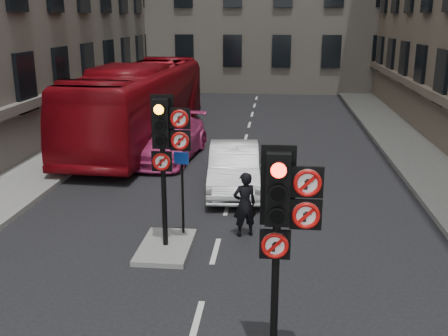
% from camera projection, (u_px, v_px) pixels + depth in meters
% --- Properties ---
extents(pavement_left, '(3.00, 50.00, 0.16)m').
position_uv_depth(pavement_left, '(48.00, 161.00, 19.79)').
color(pavement_left, gray).
rests_on(pavement_left, ground).
extents(pavement_right, '(3.00, 50.00, 0.16)m').
position_uv_depth(pavement_right, '(441.00, 172.00, 18.41)').
color(pavement_right, gray).
rests_on(pavement_right, ground).
extents(centre_island, '(1.20, 2.00, 0.12)m').
position_uv_depth(centre_island, '(166.00, 247.00, 12.54)').
color(centre_island, gray).
rests_on(centre_island, ground).
extents(signal_near, '(0.91, 0.40, 3.58)m').
position_uv_depth(signal_near, '(283.00, 213.00, 7.75)').
color(signal_near, black).
rests_on(signal_near, ground).
extents(signal_far, '(0.91, 0.40, 3.58)m').
position_uv_depth(signal_far, '(166.00, 139.00, 11.78)').
color(signal_far, black).
rests_on(signal_far, centre_island).
extents(car_silver, '(2.18, 4.61, 1.53)m').
position_uv_depth(car_silver, '(237.00, 166.00, 16.71)').
color(car_silver, '#B1B3B9').
rests_on(car_silver, ground).
extents(car_white, '(1.87, 4.53, 1.46)m').
position_uv_depth(car_white, '(234.00, 168.00, 16.66)').
color(car_white, silver).
rests_on(car_white, ground).
extents(car_pink, '(2.61, 5.37, 1.51)m').
position_uv_depth(car_pink, '(169.00, 139.00, 20.34)').
color(car_pink, '#DA4089').
rests_on(car_pink, ground).
extents(bus_red, '(3.49, 12.49, 3.44)m').
position_uv_depth(bus_red, '(140.00, 104.00, 22.52)').
color(bus_red, maroon).
rests_on(bus_red, ground).
extents(motorcycle, '(0.71, 1.69, 0.99)m').
position_uv_depth(motorcycle, '(265.00, 170.00, 17.18)').
color(motorcycle, black).
rests_on(motorcycle, ground).
extents(motorcyclist, '(0.72, 0.60, 1.67)m').
position_uv_depth(motorcyclist, '(245.00, 204.00, 13.10)').
color(motorcyclist, black).
rests_on(motorcyclist, ground).
extents(info_sign, '(0.36, 0.13, 2.10)m').
position_uv_depth(info_sign, '(182.00, 181.00, 12.81)').
color(info_sign, black).
rests_on(info_sign, centre_island).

